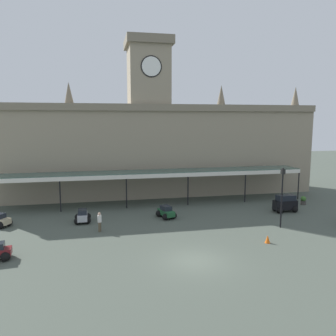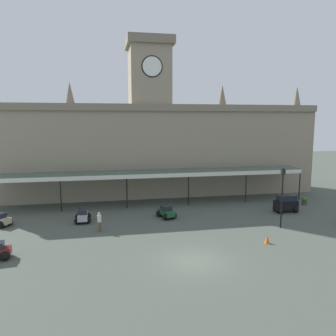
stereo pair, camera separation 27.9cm
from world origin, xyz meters
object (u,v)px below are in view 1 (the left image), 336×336
(car_black_van, at_px, (285,204))
(planter_by_canopy, at_px, (303,200))
(car_silver_sedan, at_px, (83,217))
(pedestrian_near_entrance, at_px, (100,221))
(car_green_sedan, at_px, (166,213))
(traffic_cone, at_px, (268,239))
(victorian_lamppost, at_px, (282,191))

(car_black_van, distance_m, planter_by_canopy, 4.36)
(car_silver_sedan, relative_size, pedestrian_near_entrance, 1.24)
(car_silver_sedan, height_order, car_green_sedan, same)
(traffic_cone, xyz_separation_m, planter_by_canopy, (9.75, 10.14, 0.18))
(car_black_van, relative_size, car_silver_sedan, 1.18)
(car_black_van, bearing_deg, traffic_cone, -128.03)
(pedestrian_near_entrance, relative_size, traffic_cone, 2.70)
(pedestrian_near_entrance, height_order, traffic_cone, pedestrian_near_entrance)
(car_black_van, relative_size, traffic_cone, 3.94)
(car_black_van, relative_size, pedestrian_near_entrance, 1.46)
(traffic_cone, relative_size, planter_by_canopy, 0.64)
(car_black_van, bearing_deg, car_green_sedan, 178.19)
(car_black_van, height_order, car_silver_sedan, car_black_van)
(car_black_van, height_order, pedestrian_near_entrance, car_black_van)
(victorian_lamppost, distance_m, traffic_cone, 5.30)
(car_green_sedan, bearing_deg, victorian_lamppost, -27.97)
(car_black_van, height_order, planter_by_canopy, car_black_van)
(victorian_lamppost, bearing_deg, traffic_cone, -132.41)
(victorian_lamppost, height_order, traffic_cone, victorian_lamppost)
(car_silver_sedan, relative_size, planter_by_canopy, 2.15)
(car_green_sedan, bearing_deg, car_silver_sedan, 178.56)
(car_silver_sedan, relative_size, car_green_sedan, 0.93)
(car_green_sedan, height_order, traffic_cone, car_green_sedan)
(car_black_van, xyz_separation_m, traffic_cone, (-6.09, -7.79, -0.50))
(car_silver_sedan, height_order, victorian_lamppost, victorian_lamppost)
(car_silver_sedan, height_order, traffic_cone, car_silver_sedan)
(car_black_van, bearing_deg, pedestrian_near_entrance, -172.58)
(car_green_sedan, xyz_separation_m, victorian_lamppost, (9.32, -4.95, 2.79))
(planter_by_canopy, bearing_deg, victorian_lamppost, -134.50)
(car_silver_sedan, xyz_separation_m, traffic_cone, (14.25, -8.38, -0.19))
(car_green_sedan, distance_m, victorian_lamppost, 10.92)
(traffic_cone, bearing_deg, victorian_lamppost, 47.59)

